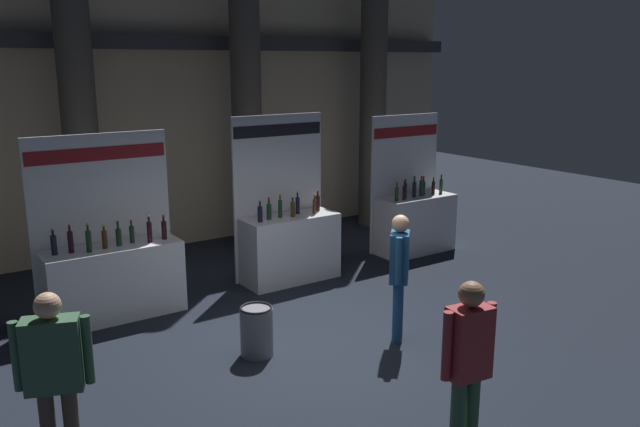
# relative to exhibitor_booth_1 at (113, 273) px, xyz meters

# --- Properties ---
(ground_plane) EXTENTS (26.73, 26.73, 0.00)m
(ground_plane) POSITION_rel_exhibitor_booth_1_xyz_m (1.67, -2.39, -0.60)
(ground_plane) COLOR black
(hall_colonnade) EXTENTS (13.36, 1.32, 6.64)m
(hall_colonnade) POSITION_rel_exhibitor_booth_1_xyz_m (1.67, 2.67, 2.66)
(hall_colonnade) COLOR tan
(hall_colonnade) RESTS_ON ground_plane
(exhibitor_booth_1) EXTENTS (1.85, 0.66, 2.43)m
(exhibitor_booth_1) POSITION_rel_exhibitor_booth_1_xyz_m (0.00, 0.00, 0.00)
(exhibitor_booth_1) COLOR white
(exhibitor_booth_1) RESTS_ON ground_plane
(exhibitor_booth_2) EXTENTS (1.57, 0.66, 2.55)m
(exhibitor_booth_2) POSITION_rel_exhibitor_booth_1_xyz_m (2.71, -0.06, 0.03)
(exhibitor_booth_2) COLOR white
(exhibitor_booth_2) RESTS_ON ground_plane
(exhibitor_booth_3) EXTENTS (1.51, 0.66, 2.43)m
(exhibitor_booth_3) POSITION_rel_exhibitor_booth_1_xyz_m (5.36, -0.02, 0.01)
(exhibitor_booth_3) COLOR white
(exhibitor_booth_3) RESTS_ON ground_plane
(trash_bin) EXTENTS (0.38, 0.38, 0.60)m
(trash_bin) POSITION_rel_exhibitor_booth_1_xyz_m (0.99, -2.12, -0.31)
(trash_bin) COLOR slate
(trash_bin) RESTS_ON ground_plane
(visitor_0) EXTENTS (0.58, 0.36, 1.59)m
(visitor_0) POSITION_rel_exhibitor_booth_1_xyz_m (-1.40, -3.15, 0.34)
(visitor_0) COLOR #47382D
(visitor_0) RESTS_ON ground_plane
(visitor_1) EXTENTS (0.39, 0.39, 1.58)m
(visitor_1) POSITION_rel_exhibitor_booth_1_xyz_m (2.62, -2.73, 0.32)
(visitor_1) COLOR navy
(visitor_1) RESTS_ON ground_plane
(visitor_4) EXTENTS (0.52, 0.27, 1.62)m
(visitor_4) POSITION_rel_exhibitor_booth_1_xyz_m (1.46, -4.89, 0.35)
(visitor_4) COLOR #33563D
(visitor_4) RESTS_ON ground_plane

